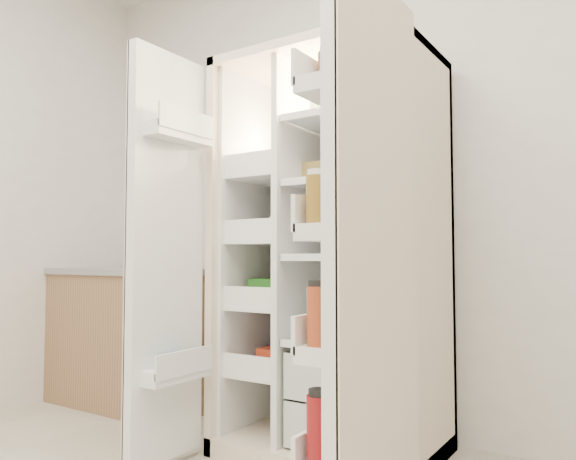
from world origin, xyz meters
The scene contains 5 objects.
wall_back centered at (0.00, 2.00, 1.35)m, with size 4.00×0.02×2.70m, color silver.
refrigerator centered at (-0.08, 1.65, 0.74)m, with size 0.92×0.70×1.80m.
freezer_door centered at (-0.60, 1.05, 0.89)m, with size 0.15×0.40×1.72m.
fridge_door centered at (0.38, 0.96, 0.87)m, with size 0.17×0.58×1.72m.
kitchen_counter centered at (-1.52, 1.68, 0.41)m, with size 1.12×0.60×0.82m.
Camera 1 is at (1.11, -0.60, 0.87)m, focal length 34.00 mm.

